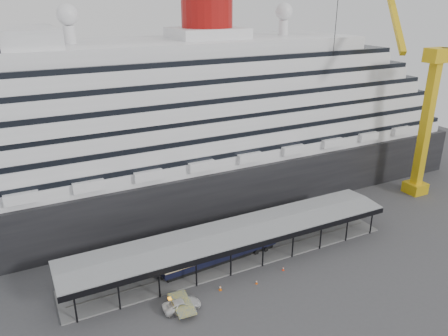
{
  "coord_description": "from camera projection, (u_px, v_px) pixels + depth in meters",
  "views": [
    {
      "loc": [
        -29.74,
        -49.58,
        40.2
      ],
      "look_at": [
        -0.46,
        8.0,
        15.09
      ],
      "focal_mm": 35.0,
      "sensor_mm": 36.0,
      "label": 1
    }
  ],
  "objects": [
    {
      "name": "ground",
      "position": [
        250.0,
        274.0,
        68.32
      ],
      "size": [
        200.0,
        200.0,
        0.0
      ],
      "primitive_type": "plane",
      "color": "#3E3E41",
      "rests_on": "ground"
    },
    {
      "name": "cruise_ship",
      "position": [
        173.0,
        114.0,
        88.28
      ],
      "size": [
        130.0,
        30.0,
        43.9
      ],
      "color": "black",
      "rests_on": "ground"
    },
    {
      "name": "platform_canopy",
      "position": [
        235.0,
        246.0,
        71.62
      ],
      "size": [
        56.0,
        9.18,
        5.3
      ],
      "color": "slate",
      "rests_on": "ground"
    },
    {
      "name": "crane_yellow",
      "position": [
        424.0,
        104.0,
        89.73
      ],
      "size": [
        23.83,
        18.78,
        47.6
      ],
      "color": "gold",
      "rests_on": "ground"
    },
    {
      "name": "port_truck",
      "position": [
        182.0,
        305.0,
        60.21
      ],
      "size": [
        5.46,
        2.77,
        1.48
      ],
      "primitive_type": "imported",
      "rotation": [
        0.0,
        0.0,
        1.51
      ],
      "color": "silver",
      "rests_on": "ground"
    },
    {
      "name": "pullman_carriage",
      "position": [
        220.0,
        249.0,
        70.46
      ],
      "size": [
        20.67,
        4.02,
        20.16
      ],
      "rotation": [
        0.0,
        0.0,
        0.07
      ],
      "color": "black",
      "rests_on": "ground"
    },
    {
      "name": "traffic_cone_left",
      "position": [
        220.0,
        288.0,
        64.3
      ],
      "size": [
        0.44,
        0.44,
        0.85
      ],
      "rotation": [
        0.0,
        0.0,
        0.02
      ],
      "color": "#D4590B",
      "rests_on": "ground"
    },
    {
      "name": "traffic_cone_mid",
      "position": [
        257.0,
        282.0,
        65.78
      ],
      "size": [
        0.44,
        0.44,
        0.66
      ],
      "rotation": [
        0.0,
        0.0,
        0.37
      ],
      "color": "#E85D0C",
      "rests_on": "ground"
    },
    {
      "name": "traffic_cone_right",
      "position": [
        283.0,
        269.0,
        69.04
      ],
      "size": [
        0.45,
        0.45,
        0.66
      ],
      "rotation": [
        0.0,
        0.0,
        -0.42
      ],
      "color": "red",
      "rests_on": "ground"
    }
  ]
}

